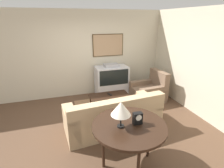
{
  "coord_description": "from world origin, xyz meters",
  "views": [
    {
      "loc": [
        -0.8,
        -3.43,
        2.42
      ],
      "look_at": [
        0.54,
        0.82,
        0.75
      ],
      "focal_mm": 28.0,
      "sensor_mm": 36.0,
      "label": 1
    }
  ],
  "objects_px": {
    "coffee_table": "(109,96)",
    "console_table": "(129,128)",
    "table_lamp": "(121,109)",
    "mantel_clock": "(138,118)",
    "armchair": "(149,91)",
    "tv": "(111,81)",
    "couch": "(114,117)"
  },
  "relations": [
    {
      "from": "couch",
      "to": "coffee_table",
      "type": "distance_m",
      "value": 0.99
    },
    {
      "from": "coffee_table",
      "to": "table_lamp",
      "type": "relative_size",
      "value": 2.5
    },
    {
      "from": "tv",
      "to": "mantel_clock",
      "type": "xyz_separation_m",
      "value": [
        -0.47,
        -2.94,
        0.4
      ]
    },
    {
      "from": "couch",
      "to": "tv",
      "type": "bearing_deg",
      "value": -110.76
    },
    {
      "from": "table_lamp",
      "to": "mantel_clock",
      "type": "distance_m",
      "value": 0.36
    },
    {
      "from": "armchair",
      "to": "mantel_clock",
      "type": "xyz_separation_m",
      "value": [
        -1.5,
        -2.24,
        0.62
      ]
    },
    {
      "from": "coffee_table",
      "to": "console_table",
      "type": "bearing_deg",
      "value": -97.5
    },
    {
      "from": "tv",
      "to": "table_lamp",
      "type": "xyz_separation_m",
      "value": [
        -0.76,
        -2.94,
        0.63
      ]
    },
    {
      "from": "armchair",
      "to": "mantel_clock",
      "type": "height_order",
      "value": "mantel_clock"
    },
    {
      "from": "couch",
      "to": "mantel_clock",
      "type": "bearing_deg",
      "value": 87.4
    },
    {
      "from": "table_lamp",
      "to": "mantel_clock",
      "type": "xyz_separation_m",
      "value": [
        0.29,
        -0.0,
        -0.22
      ]
    },
    {
      "from": "armchair",
      "to": "console_table",
      "type": "relative_size",
      "value": 0.8
    },
    {
      "from": "couch",
      "to": "mantel_clock",
      "type": "height_order",
      "value": "mantel_clock"
    },
    {
      "from": "tv",
      "to": "table_lamp",
      "type": "distance_m",
      "value": 3.1
    },
    {
      "from": "coffee_table",
      "to": "mantel_clock",
      "type": "relative_size",
      "value": 5.43
    },
    {
      "from": "table_lamp",
      "to": "coffee_table",
      "type": "bearing_deg",
      "value": 78.33
    },
    {
      "from": "tv",
      "to": "mantel_clock",
      "type": "relative_size",
      "value": 5.37
    },
    {
      "from": "coffee_table",
      "to": "mantel_clock",
      "type": "distance_m",
      "value": 2.15
    },
    {
      "from": "armchair",
      "to": "coffee_table",
      "type": "xyz_separation_m",
      "value": [
        -1.36,
        -0.17,
        0.09
      ]
    },
    {
      "from": "table_lamp",
      "to": "mantel_clock",
      "type": "bearing_deg",
      "value": -0.22
    },
    {
      "from": "tv",
      "to": "table_lamp",
      "type": "height_order",
      "value": "table_lamp"
    },
    {
      "from": "coffee_table",
      "to": "mantel_clock",
      "type": "bearing_deg",
      "value": -93.82
    },
    {
      "from": "armchair",
      "to": "console_table",
      "type": "xyz_separation_m",
      "value": [
        -1.63,
        -2.23,
        0.46
      ]
    },
    {
      "from": "console_table",
      "to": "armchair",
      "type": "bearing_deg",
      "value": 53.76
    },
    {
      "from": "console_table",
      "to": "mantel_clock",
      "type": "relative_size",
      "value": 6.06
    },
    {
      "from": "table_lamp",
      "to": "mantel_clock",
      "type": "relative_size",
      "value": 2.17
    },
    {
      "from": "coffee_table",
      "to": "couch",
      "type": "bearing_deg",
      "value": -100.74
    },
    {
      "from": "armchair",
      "to": "mantel_clock",
      "type": "distance_m",
      "value": 2.77
    },
    {
      "from": "armchair",
      "to": "tv",
      "type": "bearing_deg",
      "value": -128.17
    },
    {
      "from": "armchair",
      "to": "coffee_table",
      "type": "distance_m",
      "value": 1.37
    },
    {
      "from": "couch",
      "to": "coffee_table",
      "type": "bearing_deg",
      "value": -105.69
    },
    {
      "from": "armchair",
      "to": "mantel_clock",
      "type": "bearing_deg",
      "value": -37.67
    }
  ]
}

